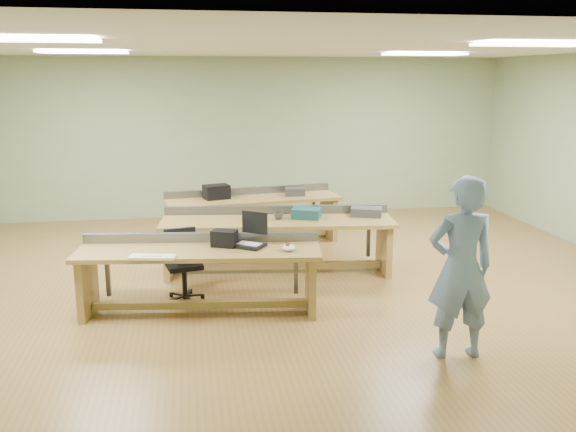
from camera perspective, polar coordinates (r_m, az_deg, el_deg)
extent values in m
plane|color=brown|center=(8.13, -0.98, -6.01)|extent=(10.00, 10.00, 0.00)
plane|color=silver|center=(7.70, -1.07, 15.62)|extent=(10.00, 10.00, 0.00)
cube|color=gray|center=(11.71, -3.94, 7.33)|extent=(10.00, 0.04, 3.00)
cube|color=gray|center=(3.95, 7.61, -3.98)|extent=(10.00, 0.04, 3.00)
cube|color=white|center=(6.26, -22.92, 14.98)|extent=(1.20, 0.50, 0.03)
cube|color=white|center=(9.21, -18.63, 14.34)|extent=(1.20, 0.50, 0.03)
cube|color=white|center=(7.11, 21.99, 14.70)|extent=(1.20, 0.50, 0.03)
cube|color=white|center=(9.81, 12.66, 14.57)|extent=(1.20, 0.50, 0.03)
cube|color=olive|center=(6.90, -8.36, -3.32)|extent=(2.79, 1.06, 0.05)
cube|color=olive|center=(7.25, -18.27, -6.14)|extent=(0.16, 0.63, 0.70)
cube|color=olive|center=(6.99, 2.12, -6.18)|extent=(0.16, 0.63, 0.70)
cube|color=olive|center=(7.10, -8.19, -8.17)|extent=(2.41, 0.40, 0.08)
cube|color=#5A5C63|center=(7.19, -8.12, -1.98)|extent=(2.71, 0.42, 0.11)
cube|color=olive|center=(8.24, -0.97, -0.50)|extent=(3.21, 1.18, 0.05)
cube|color=olive|center=(8.42, -11.01, -3.09)|extent=(0.16, 0.74, 0.70)
cube|color=olive|center=(8.51, 8.98, -2.83)|extent=(0.16, 0.74, 0.70)
cube|color=olive|center=(8.41, -0.95, -4.64)|extent=(2.83, 0.42, 0.08)
cube|color=#5A5C63|center=(8.59, -1.06, 0.61)|extent=(3.12, 0.43, 0.11)
cube|color=olive|center=(9.72, -3.22, 1.56)|extent=(2.84, 1.11, 0.05)
cube|color=olive|center=(9.58, -10.64, -1.11)|extent=(0.17, 0.64, 0.70)
cube|color=olive|center=(10.18, 3.82, -0.09)|extent=(0.17, 0.64, 0.70)
cube|color=olive|center=(9.86, -3.17, -2.00)|extent=(2.45, 0.43, 0.08)
cube|color=#5A5C63|center=(10.02, -3.68, 2.36)|extent=(2.75, 0.45, 0.11)
imported|color=#657FA5|center=(5.96, 15.85, -4.71)|extent=(0.66, 0.45, 1.77)
cube|color=black|center=(6.93, -3.63, -2.77)|extent=(0.42, 0.41, 0.04)
cube|color=black|center=(6.97, -3.13, -0.62)|extent=(0.27, 0.20, 0.26)
cube|color=silver|center=(6.65, -12.56, -3.77)|extent=(0.51, 0.26, 0.03)
ellipsoid|color=white|center=(6.76, 0.07, -2.97)|extent=(0.17, 0.19, 0.07)
cube|color=black|center=(6.96, -5.97, -2.09)|extent=(0.33, 0.27, 0.19)
cylinder|color=black|center=(7.48, -9.65, -6.20)|extent=(0.06, 0.06, 0.42)
cube|color=black|center=(7.41, -9.72, -4.53)|extent=(0.47, 0.47, 0.06)
cube|color=black|center=(7.53, -10.07, -2.46)|extent=(0.38, 0.12, 0.36)
cylinder|color=black|center=(7.54, -9.60, -7.50)|extent=(0.54, 0.54, 0.06)
cube|color=#164349|center=(8.32, 1.73, 0.27)|extent=(0.45, 0.40, 0.13)
cube|color=#323234|center=(8.51, 7.34, 0.40)|extent=(0.48, 0.39, 0.11)
imported|color=#323234|center=(8.24, -0.90, 0.03)|extent=(0.15, 0.15, 0.10)
cylinder|color=silver|center=(8.14, -3.63, -0.07)|extent=(0.08, 0.08, 0.12)
cube|color=black|center=(9.68, -6.72, 2.26)|extent=(0.45, 0.37, 0.22)
cube|color=#323234|center=(9.89, 0.65, 2.29)|extent=(0.33, 0.26, 0.12)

